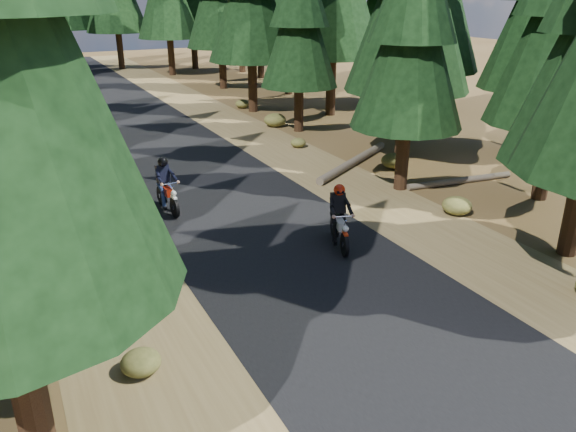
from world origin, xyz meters
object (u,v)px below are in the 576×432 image
object	(u,v)px
rider_lead	(340,227)
log_far	(460,181)
log_near	(354,162)
rider_follow	(167,194)

from	to	relation	value
rider_lead	log_far	bearing A→B (deg)	-140.26
log_near	rider_lead	world-z (taller)	rider_lead
log_near	rider_follow	xyz separation A→B (m)	(-8.19, -1.61, 0.43)
rider_lead	rider_follow	world-z (taller)	rider_follow
log_near	rider_lead	distance (m)	7.95
rider_lead	log_near	bearing A→B (deg)	-107.34
log_far	rider_follow	world-z (taller)	rider_follow
rider_lead	rider_follow	distance (m)	5.96
rider_follow	rider_lead	bearing A→B (deg)	122.53
rider_lead	rider_follow	size ratio (longest dim) A/B	1.02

